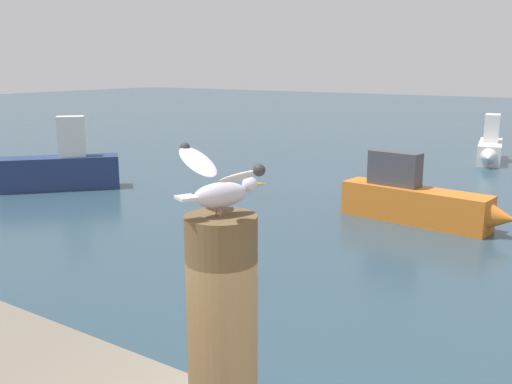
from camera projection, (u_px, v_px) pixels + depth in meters
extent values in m
cylinder|color=brown|center=(222.00, 329.00, 2.38)|extent=(0.29, 0.29, 0.97)
cylinder|color=#C66F60|center=(220.00, 213.00, 2.25)|extent=(0.01, 0.01, 0.04)
cylinder|color=#C66F60|center=(216.00, 211.00, 2.28)|extent=(0.01, 0.01, 0.04)
ellipsoid|color=silver|center=(220.00, 195.00, 2.25)|extent=(0.18, 0.25, 0.10)
sphere|color=silver|center=(250.00, 184.00, 2.31)|extent=(0.06, 0.06, 0.06)
cone|color=gold|center=(261.00, 184.00, 2.34)|extent=(0.04, 0.05, 0.02)
cube|color=silver|center=(186.00, 198.00, 2.18)|extent=(0.10, 0.10, 0.01)
ellipsoid|color=silver|center=(241.00, 176.00, 2.07)|extent=(0.30, 0.23, 0.11)
sphere|color=#353535|center=(259.00, 170.00, 1.95)|extent=(0.04, 0.04, 0.04)
ellipsoid|color=silver|center=(198.00, 161.00, 2.38)|extent=(0.30, 0.23, 0.11)
sphere|color=#353535|center=(185.00, 147.00, 2.48)|extent=(0.04, 0.04, 0.04)
cube|color=orange|center=(414.00, 205.00, 12.09)|extent=(3.20, 1.03, 0.74)
cone|color=orange|center=(500.00, 217.00, 10.98)|extent=(0.69, 0.69, 0.63)
cube|color=#47474C|center=(395.00, 168.00, 12.24)|extent=(1.14, 0.51, 0.73)
cube|color=navy|center=(60.00, 173.00, 15.28)|extent=(2.61, 2.78, 0.88)
cube|color=white|center=(71.00, 136.00, 15.15)|extent=(0.79, 0.81, 1.07)
cube|color=silver|center=(490.00, 152.00, 19.72)|extent=(1.22, 2.77, 0.67)
cone|color=silver|center=(489.00, 157.00, 18.34)|extent=(0.77, 0.77, 0.66)
cube|color=white|center=(492.00, 128.00, 19.60)|extent=(0.63, 0.92, 0.94)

